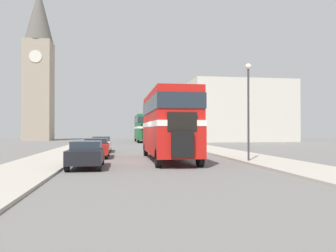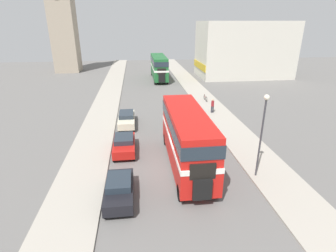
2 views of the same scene
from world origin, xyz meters
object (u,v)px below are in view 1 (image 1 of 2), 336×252
double_decker_bus (168,121)px  car_parked_far (101,144)px  bus_distant (144,126)px  car_parked_near (86,154)px  church_tower (39,62)px  street_lamp (248,97)px  pedestrian_walking (203,139)px  car_parked_mid (96,147)px  bicycle_on_pavement (196,143)px

double_decker_bus → car_parked_far: 10.35m
double_decker_bus → bus_distant: bearing=88.5°
car_parked_near → church_tower: (-13.22, 46.72, 13.97)m
double_decker_bus → street_lamp: 5.25m
car_parked_near → double_decker_bus: bearing=35.9°
bus_distant → church_tower: bearing=149.5°
bus_distant → church_tower: size_ratio=0.36×
double_decker_bus → street_lamp: size_ratio=1.68×
double_decker_bus → car_parked_near: 6.21m
double_decker_bus → pedestrian_walking: bearing=65.4°
car_parked_mid → car_parked_far: size_ratio=0.88×
car_parked_mid → bicycle_on_pavement: car_parked_mid is taller
double_decker_bus → car_parked_far: double_decker_bus is taller
bicycle_on_pavement → car_parked_far: bearing=-143.9°
pedestrian_walking → bicycle_on_pavement: size_ratio=0.93×
car_parked_mid → double_decker_bus: bearing=-31.3°
car_parked_near → bicycle_on_pavement: car_parked_near is taller
bus_distant → car_parked_mid: size_ratio=2.66×
car_parked_far → bicycle_on_pavement: car_parked_far is taller
bus_distant → bicycle_on_pavement: 16.38m
car_parked_far → bicycle_on_pavement: bearing=36.1°
double_decker_bus → car_parked_mid: double_decker_bus is taller
car_parked_near → pedestrian_walking: 18.19m
bus_distant → pedestrian_walking: bearing=-77.6°
car_parked_near → church_tower: 50.53m
double_decker_bus → car_parked_mid: size_ratio=2.51×
bus_distant → car_parked_near: bearing=-99.0°
car_parked_far → pedestrian_walking: size_ratio=2.71×
double_decker_bus → bus_distant: (0.83, 32.15, 0.03)m
church_tower → pedestrian_walking: bearing=-53.5°
bus_distant → street_lamp: bearing=-83.7°
car_parked_near → church_tower: bearing=105.8°
street_lamp → car_parked_far: bearing=129.8°
church_tower → street_lamp: bearing=-63.5°
car_parked_far → church_tower: bearing=111.3°
double_decker_bus → bus_distant: bus_distant is taller
car_parked_mid → church_tower: 44.75m
double_decker_bus → church_tower: church_tower is taller
bus_distant → bicycle_on_pavement: bus_distant is taller
bus_distant → street_lamp: size_ratio=1.77×
car_parked_far → church_tower: church_tower is taller
bicycle_on_pavement → car_parked_mid: bearing=-127.3°
car_parked_mid → pedestrian_walking: bearing=41.0°
car_parked_near → church_tower: size_ratio=0.14×
street_lamp → double_decker_bus: bearing=155.5°
pedestrian_walking → car_parked_mid: bearing=-139.0°
car_parked_near → street_lamp: bearing=8.4°
double_decker_bus → bicycle_on_pavement: double_decker_bus is taller
bus_distant → car_parked_far: size_ratio=2.33×
pedestrian_walking → car_parked_near: bearing=-123.9°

